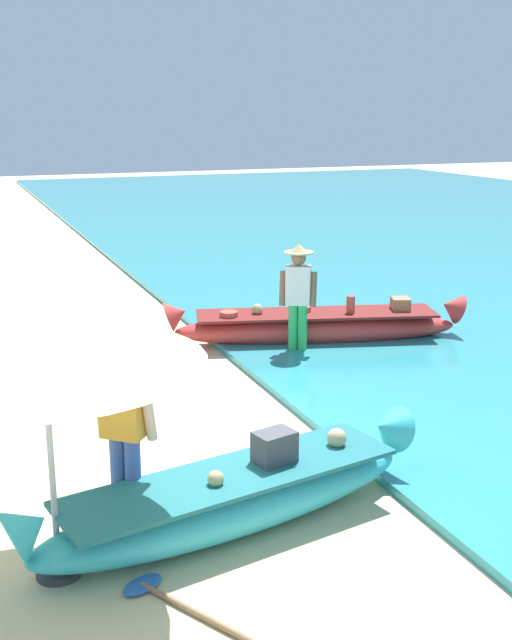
{
  "coord_description": "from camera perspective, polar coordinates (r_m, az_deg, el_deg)",
  "views": [
    {
      "loc": [
        -2.08,
        -7.03,
        3.55
      ],
      "look_at": [
        1.62,
        2.22,
        0.9
      ],
      "focal_mm": 44.02,
      "sensor_mm": 36.0,
      "label": 1
    }
  ],
  "objects": [
    {
      "name": "person_vendor_hatted",
      "position": [
        11.58,
        3.08,
        2.05
      ],
      "size": [
        0.57,
        0.46,
        1.7
      ],
      "color": "green",
      "rests_on": "ground"
    },
    {
      "name": "paddle",
      "position": [
        6.09,
        -4.21,
        -20.52
      ],
      "size": [
        1.09,
        1.71,
        0.05
      ],
      "color": "#8E6B47",
      "rests_on": "ground"
    },
    {
      "name": "boat_red_midground",
      "position": [
        12.36,
        4.42,
        -0.46
      ],
      "size": [
        4.72,
        1.98,
        0.82
      ],
      "color": "red",
      "rests_on": "ground"
    },
    {
      "name": "ground_plane",
      "position": [
        8.15,
        -4.88,
        -11.01
      ],
      "size": [
        80.0,
        80.0,
        0.0
      ],
      "primitive_type": "plane",
      "color": "beige"
    },
    {
      "name": "person_tourist_customer",
      "position": [
        6.78,
        -9.58,
        -7.83
      ],
      "size": [
        0.54,
        0.51,
        1.69
      ],
      "color": "#3D5BA8",
      "rests_on": "ground"
    },
    {
      "name": "boat_cyan_foreground",
      "position": [
        7.01,
        -1.62,
        -12.79
      ],
      "size": [
        3.99,
        1.44,
        0.82
      ],
      "color": "#33B2BC",
      "rests_on": "ground"
    },
    {
      "name": "patio_umbrella_large",
      "position": [
        5.93,
        -15.29,
        -1.31
      ],
      "size": [
        2.42,
        2.42,
        2.16
      ],
      "color": "#B7B7BC",
      "rests_on": "ground"
    }
  ]
}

